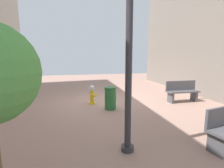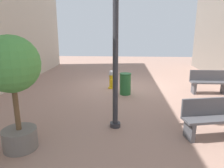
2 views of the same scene
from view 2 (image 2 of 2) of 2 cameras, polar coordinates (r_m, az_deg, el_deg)
ground_plane at (r=9.74m, az=3.36°, el=-0.65°), size 23.40×23.40×0.00m
fire_hydrant at (r=9.32m, az=-0.17°, el=1.29°), size 0.36×0.40×0.83m
bench_near at (r=9.44m, az=25.00°, el=0.56°), size 1.51×0.44×0.95m
bench_far at (r=5.62m, az=25.49°, el=-8.37°), size 1.48×0.73×0.95m
planter_tree at (r=4.66m, az=-25.63°, el=2.20°), size 1.16×1.16×2.46m
street_lamp at (r=5.18m, az=0.98°, el=12.91°), size 0.36×0.36×3.84m
trash_bin at (r=8.43m, az=3.66°, el=0.04°), size 0.47×0.47×0.87m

